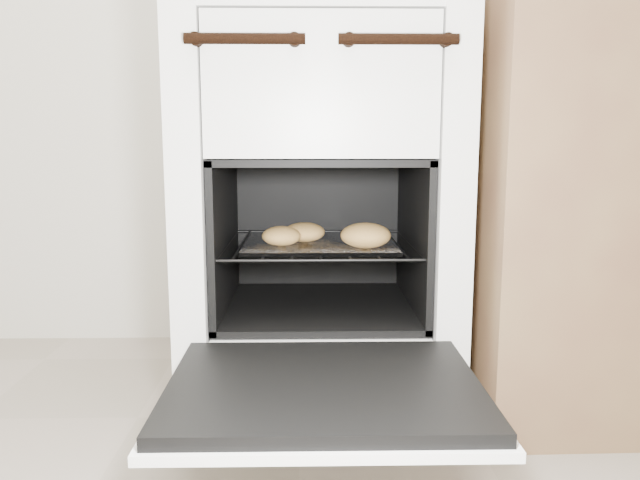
{
  "coord_description": "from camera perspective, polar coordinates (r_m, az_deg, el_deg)",
  "views": [
    {
      "loc": [
        0.02,
        -0.17,
        0.56
      ],
      "look_at": [
        0.04,
        1.06,
        0.36
      ],
      "focal_mm": 35.0,
      "sensor_mm": 36.0,
      "label": 1
    }
  ],
  "objects": [
    {
      "name": "oven_door",
      "position": [
        0.98,
        0.38,
        -13.66
      ],
      "size": [
        0.49,
        0.38,
        0.03
      ],
      "color": "black",
      "rests_on": "stove"
    },
    {
      "name": "stove",
      "position": [
        1.37,
        -0.11,
        2.76
      ],
      "size": [
        0.54,
        0.61,
        0.84
      ],
      "color": "white",
      "rests_on": "ground"
    },
    {
      "name": "baked_rolls",
      "position": [
        1.25,
        0.7,
        0.51
      ],
      "size": [
        0.28,
        0.2,
        0.05
      ],
      "color": "#B58948",
      "rests_on": "foil_sheet"
    },
    {
      "name": "oven_rack",
      "position": [
        1.32,
        -0.06,
        -0.36
      ],
      "size": [
        0.4,
        0.38,
        0.01
      ],
      "color": "black",
      "rests_on": "stove"
    },
    {
      "name": "foil_sheet",
      "position": [
        1.3,
        -0.05,
        -0.26
      ],
      "size": [
        0.31,
        0.27,
        0.01
      ],
      "primitive_type": "cube",
      "color": "white",
      "rests_on": "oven_rack"
    }
  ]
}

